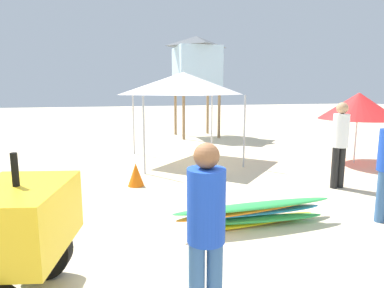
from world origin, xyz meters
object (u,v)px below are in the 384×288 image
Objects in this scene: lifeguard_near_right at (340,139)px; popup_canopy at (183,84)px; beach_umbrella_mid at (358,106)px; surfboard_pile at (256,213)px; lifeguard_near_left at (206,225)px; lifeguard_tower at (197,63)px; traffic_cone_near at (136,174)px.

lifeguard_near_right is 0.67× the size of popup_canopy.
surfboard_pile is at bearing -145.42° from beach_umbrella_mid.
lifeguard_near_left is 5.03m from lifeguard_near_right.
lifeguard_near_right is at bearing -55.51° from popup_canopy.
surfboard_pile is 2.99m from lifeguard_near_right.
lifeguard_near_left reaches higher than surfboard_pile.
lifeguard_tower reaches higher than lifeguard_near_left.
lifeguard_near_right is 3.58× the size of traffic_cone_near.
beach_umbrella_mid is at bearing 5.47° from traffic_cone_near.
lifeguard_tower reaches higher than lifeguard_near_right.
popup_canopy is at bearing -110.53° from lifeguard_tower.
surfboard_pile is 0.96× the size of popup_canopy.
traffic_cone_near is at bearing 91.91° from lifeguard_near_left.
traffic_cone_near is at bearing -125.43° from popup_canopy.
lifeguard_near_right is at bearing 27.74° from surfboard_pile.
traffic_cone_near is (-0.15, 4.41, -0.68)m from lifeguard_near_left.
lifeguard_near_left is 6.99m from popup_canopy.
lifeguard_tower is (3.25, 11.43, 2.28)m from lifeguard_near_left.
surfboard_pile is 5.14× the size of traffic_cone_near.
beach_umbrella_mid is at bearing 41.61° from lifeguard_near_right.
popup_canopy is (1.48, 6.70, 1.29)m from lifeguard_near_left.
lifeguard_tower is at bearing 64.15° from traffic_cone_near.
lifeguard_tower reaches higher than popup_canopy.
beach_umbrella_mid is (2.77, -6.43, -1.59)m from lifeguard_tower.
popup_canopy is 3.43m from traffic_cone_near.
traffic_cone_near is (-1.63, -2.29, -1.97)m from popup_canopy.
traffic_cone_near is at bearing 162.73° from lifeguard_near_right.
surfboard_pile is 10.25m from lifeguard_tower.
traffic_cone_near is (-6.17, -0.59, -1.36)m from beach_umbrella_mid.
lifeguard_near_right is at bearing -17.27° from traffic_cone_near.
lifeguard_tower is 2.07× the size of beach_umbrella_mid.
surfboard_pile is 2.38m from lifeguard_near_left.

